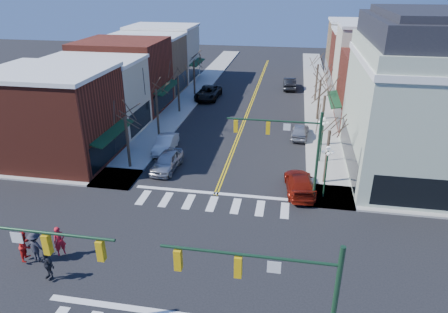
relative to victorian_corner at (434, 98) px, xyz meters
The scene contains 36 objects.
ground 22.95m from the victorian_corner, 138.69° to the right, with size 160.00×160.00×0.00m, color black.
sidewalk_left 26.67m from the victorian_corner, 167.71° to the left, with size 3.50×70.00×0.15m, color #9E9B93.
sidewalk_right 11.56m from the victorian_corner, 144.64° to the left, with size 3.50×70.00×0.15m, color #9E9B93.
bldg_left_brick_a 32.23m from the victorian_corner, behind, with size 10.00×8.50×8.00m, color maroon.
bldg_left_stucco_a 32.52m from the victorian_corner, behind, with size 10.00×7.00×7.50m, color #BAB299.
bldg_left_brick_b 34.62m from the victorian_corner, 157.89° to the left, with size 10.00×9.00×8.50m, color maroon.
bldg_left_tan 38.51m from the victorian_corner, 146.41° to the left, with size 10.00×7.50×7.80m, color #8C6F4D.
bldg_left_stucco_b 43.26m from the victorian_corner, 137.82° to the left, with size 10.00×8.00×8.20m, color #BAB299.
bldg_right_brick_a 11.60m from the victorian_corner, 95.08° to the left, with size 10.00×8.50×8.00m, color maroon.
bldg_right_stucco 19.10m from the victorian_corner, 93.01° to the left, with size 10.00×7.00×10.00m, color #BAB299.
bldg_right_brick_b 26.63m from the victorian_corner, 92.16° to the left, with size 10.00×8.00×8.50m, color maroon.
bldg_right_tan 34.58m from the victorian_corner, 91.66° to the left, with size 10.00×8.00×9.00m, color #8C6F4D.
victorian_corner is the anchor object (origin of this frame).
traffic_mast_near_left 31.14m from the victorian_corner, 135.19° to the right, with size 6.60×0.28×7.20m.
traffic_mast_near_right 24.56m from the victorian_corner, 116.57° to the right, with size 6.60×0.28×7.20m.
traffic_mast_far_right 13.20m from the victorian_corner, 147.05° to the right, with size 6.60×0.28×7.20m.
lamppost_corner 10.89m from the victorian_corner, 144.14° to the right, with size 0.36×0.36×4.33m.
lamppost_midblock 9.10m from the victorian_corner, behind, with size 0.36×0.36×4.33m.
tree_left_a 25.51m from the victorian_corner, behind, with size 0.24×0.24×4.76m, color #382B21.
tree_left_b 25.64m from the victorian_corner, 169.76° to the left, with size 0.24×0.24×5.04m, color #382B21.
tree_left_c 28.20m from the victorian_corner, 153.34° to the left, with size 0.24×0.24×4.55m, color #382B21.
tree_left_d 32.53m from the victorian_corner, 140.54° to the left, with size 0.24×0.24×4.90m, color #382B21.
tree_right_a 9.84m from the victorian_corner, 156.63° to the right, with size 0.24×0.24×4.62m, color #382B21.
tree_right_b 10.12m from the victorian_corner, 150.95° to the left, with size 0.24×0.24×5.18m, color #382B21.
tree_right_c 15.49m from the victorian_corner, 122.94° to the left, with size 0.24×0.24×4.83m, color #382B21.
tree_right_d 22.43m from the victorian_corner, 111.56° to the left, with size 0.24×0.24×4.97m, color #382B21.
car_left_near 22.56m from the victorian_corner, behind, with size 1.86×4.63×1.58m, color #AFB0B4.
car_left_mid 23.66m from the victorian_corner, behind, with size 1.59×4.55×1.50m, color silver.
car_left_far 30.12m from the victorian_corner, 139.91° to the left, with size 2.84×6.15×1.71m, color black.
car_right_near 12.85m from the victorian_corner, 152.28° to the right, with size 2.11×5.18×1.50m, color maroon.
car_right_mid 13.38m from the victorian_corner, 147.37° to the left, with size 1.73×4.31×1.47m, color #A9A9AD.
car_right_far 29.42m from the victorian_corner, 113.93° to the left, with size 1.80×5.15×1.70m, color black.
pedestrian_red_a 29.49m from the victorian_corner, 146.86° to the right, with size 0.69×0.45×1.89m, color #B21320.
pedestrian_red_b 31.35m from the victorian_corner, 147.51° to the right, with size 0.92×0.71×1.89m, color red.
pedestrian_dark_a 30.29m from the victorian_corner, 143.10° to the right, with size 1.05×0.44×1.79m, color #21232A.
pedestrian_dark_b 30.77m from the victorian_corner, 146.83° to the right, with size 1.24×0.71×1.92m, color #22222A.
Camera 1 is at (5.33, -18.94, 15.55)m, focal length 32.00 mm.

